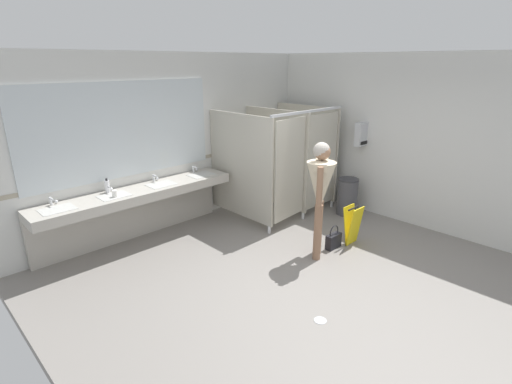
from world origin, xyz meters
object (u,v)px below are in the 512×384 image
object	(u,v)px
wet_floor_sign	(352,225)
trash_bin	(347,196)
person_standing	(320,186)
soap_dispenser	(107,186)
paper_towel_dispenser_upper	(363,134)
handbag	(333,240)
paper_cup	(115,194)

from	to	relation	value
wet_floor_sign	trash_bin	bearing A→B (deg)	36.84
trash_bin	wet_floor_sign	size ratio (longest dim) A/B	1.12
trash_bin	wet_floor_sign	xyz separation A→B (m)	(-0.99, -0.74, -0.03)
person_standing	soap_dispenser	distance (m)	3.05
paper_towel_dispenser_upper	soap_dispenser	bearing A→B (deg)	156.46
handbag	paper_cup	size ratio (longest dim) A/B	3.70
paper_cup	trash_bin	bearing A→B (deg)	-21.89
paper_towel_dispenser_upper	handbag	world-z (taller)	paper_towel_dispenser_upper
soap_dispenser	person_standing	bearing A→B (deg)	-50.43
person_standing	soap_dispenser	world-z (taller)	person_standing
handbag	wet_floor_sign	xyz separation A→B (m)	(0.32, -0.11, 0.18)
person_standing	paper_cup	size ratio (longest dim) A/B	16.80
person_standing	paper_cup	world-z (taller)	person_standing
paper_towel_dispenser_upper	paper_cup	distance (m)	4.29
paper_towel_dispenser_upper	soap_dispenser	distance (m)	4.37
paper_cup	wet_floor_sign	world-z (taller)	paper_cup
paper_cup	wet_floor_sign	bearing A→B (deg)	-39.74
handbag	paper_cup	distance (m)	3.24
wet_floor_sign	soap_dispenser	bearing A→B (deg)	136.90
wet_floor_sign	paper_towel_dispenser_upper	bearing A→B (deg)	29.20
trash_bin	wet_floor_sign	bearing A→B (deg)	-143.16
soap_dispenser	wet_floor_sign	size ratio (longest dim) A/B	0.36
paper_towel_dispenser_upper	person_standing	bearing A→B (deg)	-163.09
paper_towel_dispenser_upper	person_standing	distance (m)	2.16
trash_bin	person_standing	size ratio (longest dim) A/B	0.40
handbag	soap_dispenser	bearing A→B (deg)	134.42
paper_cup	wet_floor_sign	size ratio (longest dim) A/B	0.17
paper_towel_dispenser_upper	wet_floor_sign	world-z (taller)	paper_towel_dispenser_upper
soap_dispenser	handbag	bearing A→B (deg)	-45.58
handbag	wet_floor_sign	size ratio (longest dim) A/B	0.61
paper_towel_dispenser_upper	wet_floor_sign	size ratio (longest dim) A/B	0.69
person_standing	handbag	bearing A→B (deg)	-2.95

